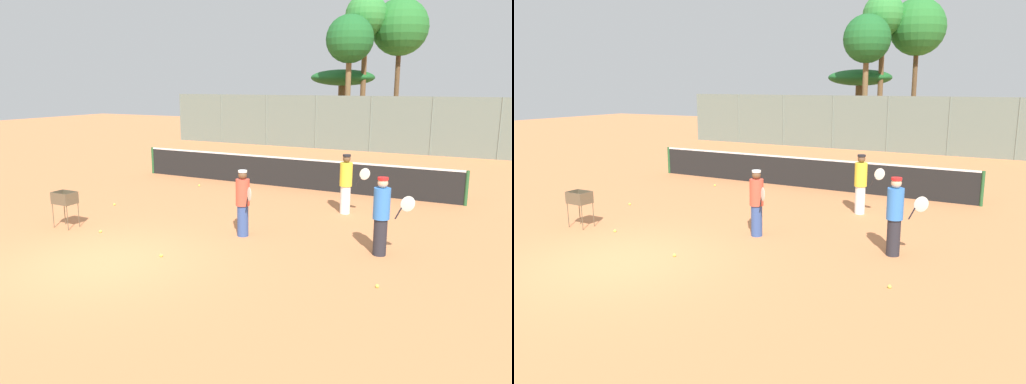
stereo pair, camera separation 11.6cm
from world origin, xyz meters
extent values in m
plane|color=#D37F4C|center=(0.00, 0.00, 0.00)|extent=(80.00, 80.00, 0.00)
cylinder|color=#26592D|center=(-5.98, 8.75, 0.54)|extent=(0.10, 0.10, 1.07)
cylinder|color=#26592D|center=(5.98, 8.75, 0.54)|extent=(0.10, 0.10, 1.07)
cube|color=black|center=(0.00, 8.75, 0.51)|extent=(11.96, 0.01, 1.01)
cube|color=white|center=(0.00, 8.75, 1.04)|extent=(11.96, 0.02, 0.06)
cylinder|color=slate|center=(-12.60, 19.62, 1.49)|extent=(0.08, 0.08, 2.99)
cylinder|color=slate|center=(-9.45, 19.62, 1.49)|extent=(0.08, 0.08, 2.99)
cylinder|color=slate|center=(-6.30, 19.62, 1.49)|extent=(0.08, 0.08, 2.99)
cylinder|color=slate|center=(-3.15, 19.62, 1.49)|extent=(0.08, 0.08, 2.99)
cylinder|color=slate|center=(0.00, 19.62, 1.49)|extent=(0.08, 0.08, 2.99)
cylinder|color=slate|center=(3.15, 19.62, 1.49)|extent=(0.08, 0.08, 2.99)
cylinder|color=slate|center=(6.30, 19.62, 1.49)|extent=(0.08, 0.08, 2.99)
cube|color=slate|center=(0.00, 19.62, 1.49)|extent=(25.20, 0.01, 2.99)
cylinder|color=brown|center=(-1.96, 21.57, 2.66)|extent=(0.32, 0.32, 5.31)
sphere|color=#1E6028|center=(-1.96, 21.57, 6.13)|extent=(2.73, 2.73, 2.73)
cylinder|color=brown|center=(-3.13, 24.02, 1.75)|extent=(0.49, 0.49, 3.51)
ellipsoid|color=#1E6028|center=(-3.13, 24.02, 4.01)|extent=(4.01, 4.01, 1.00)
cylinder|color=brown|center=(0.17, 24.51, 2.97)|extent=(0.29, 0.29, 5.93)
sphere|color=#28722D|center=(0.17, 24.51, 6.94)|extent=(3.36, 3.36, 3.36)
cylinder|color=brown|center=(-1.55, 23.21, 3.42)|extent=(0.31, 0.31, 6.84)
sphere|color=#338438|center=(-1.55, 23.21, 7.58)|extent=(2.46, 2.46, 2.46)
cylinder|color=#334C8C|center=(1.58, 2.93, 0.38)|extent=(0.27, 0.27, 0.76)
cylinder|color=#E54C38|center=(1.58, 2.93, 1.07)|extent=(0.33, 0.33, 0.63)
sphere|color=brown|center=(1.58, 2.93, 1.49)|extent=(0.21, 0.21, 0.21)
cylinder|color=white|center=(1.58, 2.93, 1.58)|extent=(0.22, 0.22, 0.05)
cylinder|color=black|center=(1.83, 2.69, 0.92)|extent=(0.13, 0.12, 0.27)
ellipsoid|color=silver|center=(1.96, 2.57, 1.14)|extent=(0.31, 0.30, 0.43)
cylinder|color=#26262D|center=(4.84, 3.11, 0.40)|extent=(0.28, 0.28, 0.80)
cylinder|color=blue|center=(4.84, 3.11, 1.13)|extent=(0.35, 0.35, 0.67)
sphere|color=#DBB28C|center=(4.84, 3.11, 1.57)|extent=(0.22, 0.22, 0.22)
cylinder|color=red|center=(4.84, 3.11, 1.66)|extent=(0.23, 0.23, 0.05)
cylinder|color=black|center=(5.19, 3.10, 0.96)|extent=(0.15, 0.03, 0.27)
ellipsoid|color=silver|center=(5.37, 3.10, 1.18)|extent=(0.40, 0.04, 0.43)
cylinder|color=white|center=(3.06, 6.17, 0.40)|extent=(0.28, 0.28, 0.79)
cylinder|color=yellow|center=(3.06, 6.17, 1.12)|extent=(0.35, 0.35, 0.66)
sphere|color=brown|center=(3.06, 6.17, 1.56)|extent=(0.21, 0.21, 0.21)
cylinder|color=black|center=(3.06, 6.17, 1.65)|extent=(0.23, 0.23, 0.05)
cylinder|color=black|center=(3.42, 6.16, 0.96)|extent=(0.15, 0.03, 0.27)
ellipsoid|color=silver|center=(3.59, 6.16, 1.18)|extent=(0.40, 0.04, 0.43)
cylinder|color=brown|center=(-3.00, 1.26, 0.31)|extent=(0.02, 0.02, 0.63)
cylinder|color=brown|center=(-2.49, 1.26, 0.31)|extent=(0.02, 0.02, 0.63)
cylinder|color=brown|center=(-3.00, 1.62, 0.31)|extent=(0.02, 0.02, 0.63)
cylinder|color=brown|center=(-2.49, 1.62, 0.31)|extent=(0.02, 0.02, 0.63)
cube|color=brown|center=(-2.75, 1.44, 0.63)|extent=(0.55, 0.40, 0.01)
cube|color=brown|center=(-2.75, 1.24, 0.78)|extent=(0.55, 0.01, 0.30)
cube|color=brown|center=(-2.75, 1.64, 0.78)|extent=(0.55, 0.01, 0.30)
cube|color=brown|center=(-3.02, 1.44, 0.78)|extent=(0.01, 0.40, 0.30)
cube|color=brown|center=(-2.47, 1.44, 0.78)|extent=(0.01, 0.40, 0.30)
sphere|color=#D1E54C|center=(-2.65, 1.49, 0.72)|extent=(0.07, 0.07, 0.07)
sphere|color=#D1E54C|center=(-2.89, 1.34, 0.72)|extent=(0.07, 0.07, 0.07)
sphere|color=#D1E54C|center=(-2.79, 1.54, 0.67)|extent=(0.07, 0.07, 0.07)
sphere|color=#D1E54C|center=(-2.65, 1.45, 0.72)|extent=(0.07, 0.07, 0.07)
sphere|color=#D1E54C|center=(-2.73, 1.41, 0.72)|extent=(0.07, 0.07, 0.07)
sphere|color=#D1E54C|center=(-2.71, 1.42, 0.72)|extent=(0.07, 0.07, 0.07)
sphere|color=#D1E54C|center=(-2.89, 1.55, 0.67)|extent=(0.07, 0.07, 0.07)
sphere|color=#D1E54C|center=(-2.89, 1.44, 0.67)|extent=(0.07, 0.07, 0.07)
sphere|color=#D1E54C|center=(5.27, 1.33, 0.03)|extent=(0.07, 0.07, 0.07)
sphere|color=#D1E54C|center=(-1.64, 1.51, 0.03)|extent=(0.07, 0.07, 0.07)
sphere|color=#D1E54C|center=(-3.37, 3.79, 0.03)|extent=(0.07, 0.07, 0.07)
sphere|color=#D1E54C|center=(-2.77, 7.41, 0.03)|extent=(0.07, 0.07, 0.07)
sphere|color=#D1E54C|center=(0.80, 0.80, 0.03)|extent=(0.07, 0.07, 0.07)
camera|label=1|loc=(7.31, -7.08, 3.57)|focal=35.00mm
camera|label=2|loc=(7.41, -7.03, 3.57)|focal=35.00mm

